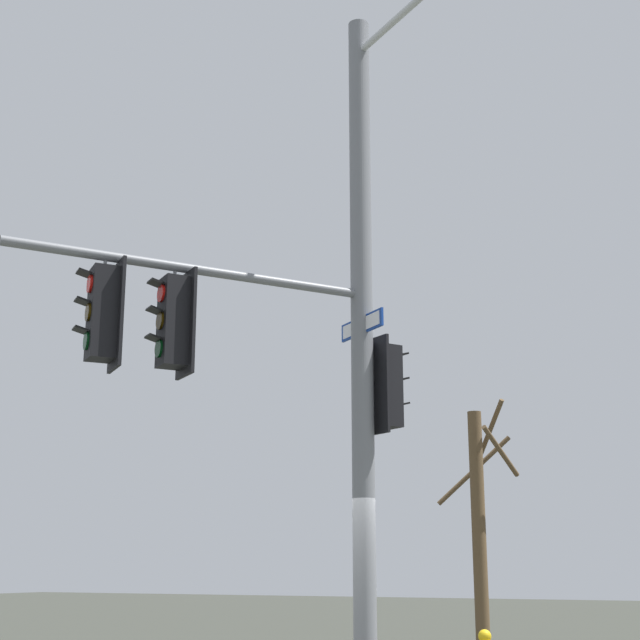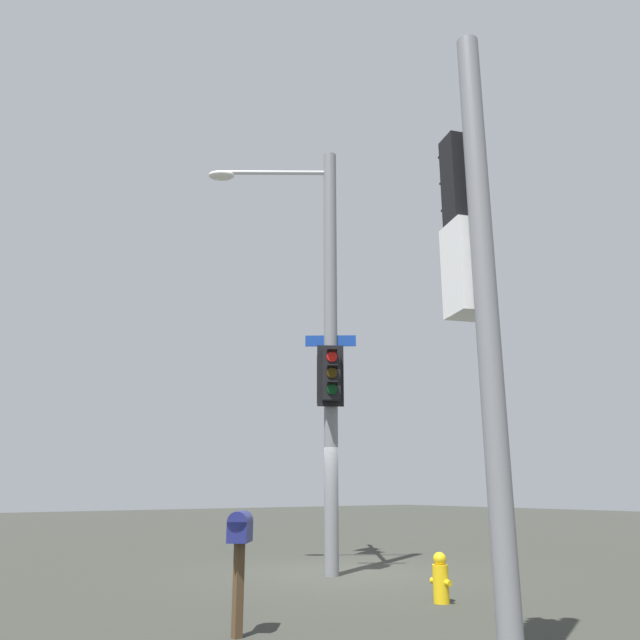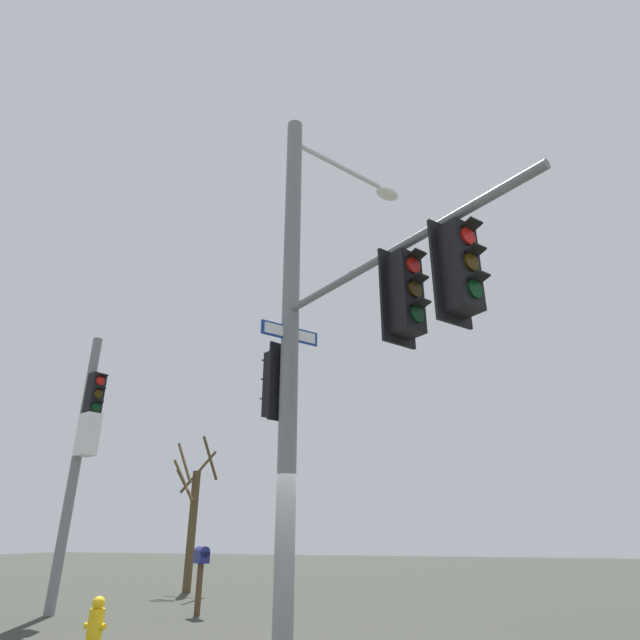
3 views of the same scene
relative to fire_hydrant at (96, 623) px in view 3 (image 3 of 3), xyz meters
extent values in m
cylinder|color=slate|center=(-3.40, 0.50, 4.30)|extent=(0.29, 0.29, 9.29)
cylinder|color=silver|center=(-4.14, -0.53, 8.48)|extent=(1.57, 2.12, 0.10)
ellipsoid|color=silver|center=(-4.89, -1.56, 8.40)|extent=(0.64, 0.70, 0.20)
cylinder|color=slate|center=(-5.32, 1.88, 4.86)|extent=(3.90, 2.85, 0.12)
cube|color=black|center=(-5.55, 2.05, 4.16)|extent=(0.45, 0.47, 1.10)
cube|color=black|center=(-5.41, 1.94, 4.16)|extent=(0.36, 0.47, 1.30)
cylinder|color=red|center=(-5.68, 2.14, 4.50)|extent=(0.15, 0.20, 0.22)
cube|color=black|center=(-5.74, 2.19, 4.62)|extent=(0.25, 0.26, 0.06)
cylinder|color=#352504|center=(-5.68, 2.14, 4.16)|extent=(0.15, 0.20, 0.22)
cube|color=black|center=(-5.74, 2.19, 4.28)|extent=(0.25, 0.26, 0.06)
cylinder|color=black|center=(-5.68, 2.14, 3.82)|extent=(0.15, 0.20, 0.22)
cube|color=black|center=(-5.74, 2.19, 3.94)|extent=(0.25, 0.26, 0.06)
cylinder|color=slate|center=(-5.55, 2.05, 4.78)|extent=(0.04, 0.04, 0.15)
cube|color=black|center=(-6.25, 2.55, 4.16)|extent=(0.46, 0.47, 1.10)
cube|color=black|center=(-6.12, 2.44, 4.16)|extent=(0.38, 0.46, 1.30)
cylinder|color=red|center=(-6.38, 2.65, 4.50)|extent=(0.16, 0.19, 0.22)
cube|color=black|center=(-6.44, 2.70, 4.62)|extent=(0.26, 0.26, 0.06)
cylinder|color=#352504|center=(-6.38, 2.65, 4.16)|extent=(0.16, 0.19, 0.22)
cube|color=black|center=(-6.44, 2.70, 4.28)|extent=(0.26, 0.26, 0.06)
cylinder|color=black|center=(-6.38, 2.65, 3.82)|extent=(0.16, 0.19, 0.22)
cube|color=black|center=(-6.44, 2.70, 3.94)|extent=(0.26, 0.26, 0.06)
cylinder|color=slate|center=(-6.25, 2.55, 4.78)|extent=(0.04, 0.04, 0.15)
cube|color=black|center=(-3.10, 0.29, 3.63)|extent=(0.44, 0.46, 1.10)
cube|color=black|center=(-3.25, 0.37, 3.63)|extent=(0.33, 0.50, 1.30)
cylinder|color=red|center=(-2.96, 0.20, 3.97)|extent=(0.14, 0.20, 0.22)
cube|color=black|center=(-2.90, 0.16, 4.09)|extent=(0.25, 0.26, 0.06)
cylinder|color=#352504|center=(-2.96, 0.20, 3.63)|extent=(0.14, 0.20, 0.22)
cube|color=black|center=(-2.90, 0.16, 3.75)|extent=(0.25, 0.26, 0.06)
cylinder|color=black|center=(-2.96, 0.20, 3.29)|extent=(0.14, 0.20, 0.22)
cube|color=black|center=(-2.90, 0.16, 3.41)|extent=(0.25, 0.26, 0.06)
cube|color=navy|center=(-3.40, 0.50, 4.43)|extent=(0.69, 0.89, 0.24)
cube|color=white|center=(-3.42, 0.51, 4.43)|extent=(0.62, 0.80, 0.18)
cylinder|color=slate|center=(3.30, -2.63, 2.93)|extent=(0.23, 0.23, 6.54)
cube|color=white|center=(2.97, -2.51, 3.59)|extent=(0.57, 0.52, 1.03)
cube|color=black|center=(2.99, -2.51, 4.60)|extent=(0.40, 0.44, 1.10)
cylinder|color=red|center=(2.83, -2.46, 4.94)|extent=(0.10, 0.22, 0.22)
cube|color=black|center=(2.76, -2.43, 5.06)|extent=(0.22, 0.25, 0.06)
cylinder|color=#352504|center=(2.83, -2.46, 4.60)|extent=(0.10, 0.22, 0.22)
cube|color=black|center=(2.76, -2.43, 4.72)|extent=(0.22, 0.25, 0.06)
cylinder|color=black|center=(2.83, -2.46, 4.26)|extent=(0.10, 0.22, 0.22)
cube|color=black|center=(2.76, -2.43, 4.38)|extent=(0.22, 0.25, 0.06)
cylinder|color=yellow|center=(0.00, 0.00, -0.07)|extent=(0.24, 0.24, 0.55)
sphere|color=yellow|center=(0.00, 0.00, 0.29)|extent=(0.20, 0.20, 0.20)
cylinder|color=yellow|center=(-0.14, 0.00, -0.04)|extent=(0.10, 0.09, 0.09)
cylinder|color=yellow|center=(0.14, 0.00, -0.04)|extent=(0.10, 0.09, 0.09)
cube|color=#4C3823|center=(0.17, -3.60, 0.18)|extent=(0.10, 0.10, 1.05)
cube|color=navy|center=(0.17, -3.60, 0.83)|extent=(0.49, 0.47, 0.24)
cylinder|color=navy|center=(0.17, -3.60, 0.95)|extent=(0.49, 0.47, 0.24)
cylinder|color=brown|center=(3.01, -7.97, 1.48)|extent=(0.27, 0.27, 3.65)
cylinder|color=brown|center=(3.26, -7.53, 3.54)|extent=(0.99, 0.62, 1.40)
cylinder|color=brown|center=(2.53, -7.93, 3.71)|extent=(0.18, 1.03, 1.37)
cylinder|color=brown|center=(3.20, -7.46, 2.97)|extent=(1.12, 0.50, 1.38)
cylinder|color=brown|center=(3.24, -8.46, 3.34)|extent=(1.09, 0.57, 1.45)
cylinder|color=brown|center=(3.28, -7.57, 2.96)|extent=(0.90, 0.65, 0.83)
camera|label=1|loc=(-14.87, -4.46, 1.32)|focal=54.14mm
camera|label=2|loc=(7.13, -7.49, 1.33)|focal=35.03mm
camera|label=3|loc=(-6.22, 8.03, 1.31)|focal=28.81mm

